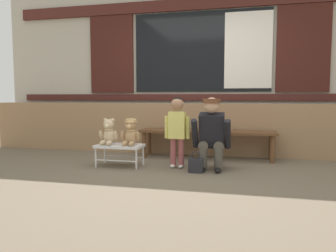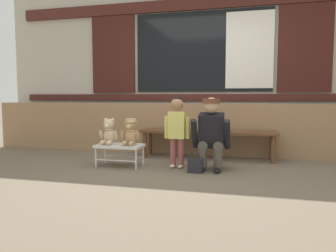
{
  "view_description": "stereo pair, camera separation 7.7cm",
  "coord_description": "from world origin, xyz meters",
  "px_view_note": "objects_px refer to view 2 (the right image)",
  "views": [
    {
      "loc": [
        0.74,
        -3.91,
        0.95
      ],
      "look_at": [
        -0.28,
        0.47,
        0.55
      ],
      "focal_mm": 34.46,
      "sensor_mm": 36.0,
      "label": 1
    },
    {
      "loc": [
        0.82,
        -3.89,
        0.95
      ],
      "look_at": [
        -0.28,
        0.47,
        0.55
      ],
      "focal_mm": 34.46,
      "sensor_mm": 36.0,
      "label": 2
    }
  ],
  "objects_px": {
    "adult_crouching": "(212,133)",
    "child_standing": "(177,124)",
    "small_display_bench": "(120,147)",
    "teddy_bear_with_hat": "(131,132)",
    "teddy_bear_plain": "(109,132)",
    "handbag_on_ground": "(195,165)",
    "wooden_bench_long": "(207,135)"
  },
  "relations": [
    {
      "from": "handbag_on_ground",
      "to": "child_standing",
      "type": "bearing_deg",
      "value": 142.01
    },
    {
      "from": "wooden_bench_long",
      "to": "teddy_bear_plain",
      "type": "xyz_separation_m",
      "value": [
        -1.27,
        -0.83,
        0.09
      ]
    },
    {
      "from": "small_display_bench",
      "to": "adult_crouching",
      "type": "height_order",
      "value": "adult_crouching"
    },
    {
      "from": "handbag_on_ground",
      "to": "small_display_bench",
      "type": "bearing_deg",
      "value": 172.74
    },
    {
      "from": "small_display_bench",
      "to": "teddy_bear_with_hat",
      "type": "bearing_deg",
      "value": 0.77
    },
    {
      "from": "wooden_bench_long",
      "to": "handbag_on_ground",
      "type": "distance_m",
      "value": 1.01
    },
    {
      "from": "small_display_bench",
      "to": "teddy_bear_plain",
      "type": "relative_size",
      "value": 1.76
    },
    {
      "from": "teddy_bear_plain",
      "to": "teddy_bear_with_hat",
      "type": "height_order",
      "value": "same"
    },
    {
      "from": "adult_crouching",
      "to": "child_standing",
      "type": "bearing_deg",
      "value": -179.87
    },
    {
      "from": "small_display_bench",
      "to": "handbag_on_ground",
      "type": "distance_m",
      "value": 1.1
    },
    {
      "from": "teddy_bear_with_hat",
      "to": "handbag_on_ground",
      "type": "distance_m",
      "value": 1.0
    },
    {
      "from": "teddy_bear_with_hat",
      "to": "child_standing",
      "type": "bearing_deg",
      "value": 7.51
    },
    {
      "from": "wooden_bench_long",
      "to": "adult_crouching",
      "type": "relative_size",
      "value": 2.21
    },
    {
      "from": "wooden_bench_long",
      "to": "teddy_bear_with_hat",
      "type": "distance_m",
      "value": 1.26
    },
    {
      "from": "child_standing",
      "to": "handbag_on_ground",
      "type": "bearing_deg",
      "value": -37.99
    },
    {
      "from": "teddy_bear_with_hat",
      "to": "child_standing",
      "type": "distance_m",
      "value": 0.65
    },
    {
      "from": "teddy_bear_plain",
      "to": "wooden_bench_long",
      "type": "bearing_deg",
      "value": 33.41
    },
    {
      "from": "child_standing",
      "to": "adult_crouching",
      "type": "distance_m",
      "value": 0.48
    },
    {
      "from": "small_display_bench",
      "to": "teddy_bear_with_hat",
      "type": "xyz_separation_m",
      "value": [
        0.16,
        0.0,
        0.21
      ]
    },
    {
      "from": "wooden_bench_long",
      "to": "handbag_on_ground",
      "type": "xyz_separation_m",
      "value": [
        -0.03,
        -0.97,
        -0.28
      ]
    },
    {
      "from": "teddy_bear_plain",
      "to": "adult_crouching",
      "type": "relative_size",
      "value": 0.38
    },
    {
      "from": "teddy_bear_plain",
      "to": "teddy_bear_with_hat",
      "type": "distance_m",
      "value": 0.32
    },
    {
      "from": "wooden_bench_long",
      "to": "child_standing",
      "type": "distance_m",
      "value": 0.84
    },
    {
      "from": "child_standing",
      "to": "handbag_on_ground",
      "type": "distance_m",
      "value": 0.61
    },
    {
      "from": "small_display_bench",
      "to": "handbag_on_ground",
      "type": "xyz_separation_m",
      "value": [
        1.08,
        -0.14,
        -0.17
      ]
    },
    {
      "from": "teddy_bear_with_hat",
      "to": "child_standing",
      "type": "relative_size",
      "value": 0.38
    },
    {
      "from": "wooden_bench_long",
      "to": "small_display_bench",
      "type": "distance_m",
      "value": 1.39
    },
    {
      "from": "child_standing",
      "to": "adult_crouching",
      "type": "xyz_separation_m",
      "value": [
        0.47,
        0.0,
        -0.11
      ]
    },
    {
      "from": "teddy_bear_plain",
      "to": "child_standing",
      "type": "relative_size",
      "value": 0.38
    },
    {
      "from": "teddy_bear_with_hat",
      "to": "teddy_bear_plain",
      "type": "bearing_deg",
      "value": -179.87
    },
    {
      "from": "small_display_bench",
      "to": "teddy_bear_plain",
      "type": "distance_m",
      "value": 0.25
    },
    {
      "from": "child_standing",
      "to": "teddy_bear_with_hat",
      "type": "bearing_deg",
      "value": -172.49
    }
  ]
}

